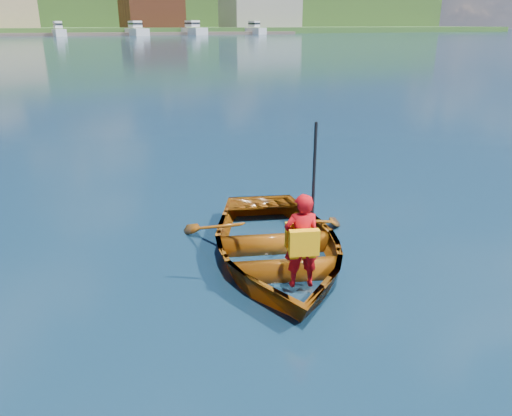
% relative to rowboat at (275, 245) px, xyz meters
% --- Properties ---
extents(ground, '(600.00, 600.00, 0.00)m').
position_rel_rowboat_xyz_m(ground, '(1.23, 0.83, -0.22)').
color(ground, '#162942').
rests_on(ground, ground).
extents(rowboat, '(3.62, 4.23, 0.74)m').
position_rel_rowboat_xyz_m(rowboat, '(0.00, 0.00, 0.00)').
color(rowboat, '#65340F').
rests_on(rowboat, ground).
extents(child_paddler, '(0.48, 0.43, 1.90)m').
position_rel_rowboat_xyz_m(child_paddler, '(-0.16, -0.90, 0.45)').
color(child_paddler, red).
rests_on(child_paddler, ground).
extents(dock, '(159.97, 12.97, 0.80)m').
position_rel_rowboat_xyz_m(dock, '(7.30, 148.83, 0.18)').
color(dock, brown).
rests_on(dock, ground).
extents(marina_yachts, '(143.61, 13.35, 4.31)m').
position_rel_rowboat_xyz_m(marina_yachts, '(8.96, 144.15, 1.16)').
color(marina_yachts, silver).
rests_on(marina_yachts, ground).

